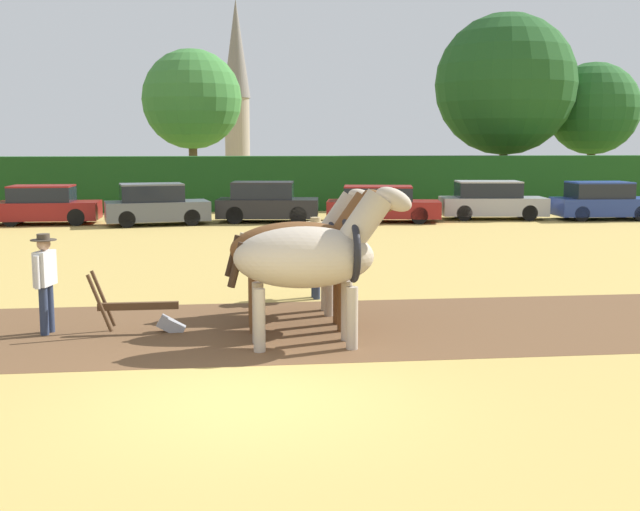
% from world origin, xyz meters
% --- Properties ---
extents(ground_plane, '(240.00, 240.00, 0.00)m').
position_xyz_m(ground_plane, '(0.00, 0.00, 0.00)').
color(ground_plane, tan).
extents(hedgerow, '(64.16, 1.59, 2.50)m').
position_xyz_m(hedgerow, '(0.00, 27.73, 1.25)').
color(hedgerow, '#194719').
rests_on(hedgerow, ground).
extents(tree_left, '(5.08, 5.08, 7.86)m').
position_xyz_m(tree_left, '(-1.89, 32.62, 5.30)').
color(tree_left, brown).
rests_on(tree_left, ground).
extents(tree_center_left, '(7.33, 7.33, 9.79)m').
position_xyz_m(tree_center_left, '(14.36, 31.63, 6.12)').
color(tree_center_left, brown).
rests_on(tree_center_left, ground).
extents(tree_center, '(4.95, 4.95, 7.41)m').
position_xyz_m(tree_center, '(19.55, 32.30, 4.92)').
color(tree_center, '#4C3823').
rests_on(tree_center, ground).
extents(church_spire, '(2.39, 2.39, 15.54)m').
position_xyz_m(church_spire, '(0.88, 62.45, 8.13)').
color(church_spire, gray).
rests_on(church_spire, ground).
extents(draft_horse_lead_left, '(2.90, 1.00, 2.53)m').
position_xyz_m(draft_horse_lead_left, '(1.03, 2.46, 1.40)').
color(draft_horse_lead_left, '#B2A38E').
rests_on(draft_horse_lead_left, ground).
extents(draft_horse_lead_right, '(2.93, 0.98, 2.43)m').
position_xyz_m(draft_horse_lead_right, '(1.03, 3.64, 1.36)').
color(draft_horse_lead_right, brown).
rests_on(draft_horse_lead_right, ground).
extents(draft_horse_trail_left, '(2.76, 0.88, 2.37)m').
position_xyz_m(draft_horse_trail_left, '(1.04, 4.83, 1.27)').
color(draft_horse_trail_left, '#B2A38E').
rests_on(draft_horse_trail_left, ground).
extents(plow, '(1.56, 0.46, 1.13)m').
position_xyz_m(plow, '(-1.60, 3.65, 0.32)').
color(plow, '#4C331E').
rests_on(plow, ground).
extents(farmer_at_plow, '(0.41, 0.63, 1.66)m').
position_xyz_m(farmer_at_plow, '(-3.21, 3.76, 0.96)').
color(farmer_at_plow, '#28334C').
rests_on(farmer_at_plow, ground).
extents(farmer_beside_team, '(0.41, 0.64, 1.64)m').
position_xyz_m(farmer_beside_team, '(1.52, 6.26, 0.95)').
color(farmer_beside_team, '#28334C').
rests_on(farmer_beside_team, ground).
extents(parked_car_left, '(3.85, 1.78, 1.50)m').
position_xyz_m(parked_car_left, '(-7.13, 22.20, 0.72)').
color(parked_car_left, maroon).
rests_on(parked_car_left, ground).
extents(parked_car_center_left, '(4.11, 2.40, 1.58)m').
position_xyz_m(parked_car_center_left, '(-2.92, 21.46, 0.75)').
color(parked_car_center_left, '#565B66').
rests_on(parked_car_center_left, ground).
extents(parked_car_center, '(4.16, 2.32, 1.59)m').
position_xyz_m(parked_car_center, '(1.34, 22.09, 0.76)').
color(parked_car_center, black).
rests_on(parked_car_center, ground).
extents(parked_car_center_right, '(4.68, 2.55, 1.43)m').
position_xyz_m(parked_car_center_right, '(5.88, 21.59, 0.70)').
color(parked_car_center_right, maroon).
rests_on(parked_car_center_right, ground).
extents(parked_car_right, '(4.40, 2.23, 1.56)m').
position_xyz_m(parked_car_right, '(10.56, 22.18, 0.75)').
color(parked_car_right, '#9E9EA8').
rests_on(parked_car_right, ground).
extents(parked_car_far_right, '(3.99, 1.96, 1.54)m').
position_xyz_m(parked_car_far_right, '(14.99, 21.50, 0.74)').
color(parked_car_far_right, navy).
rests_on(parked_car_far_right, ground).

